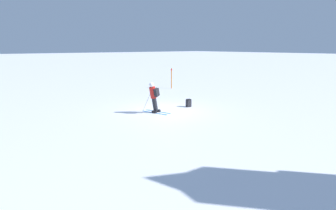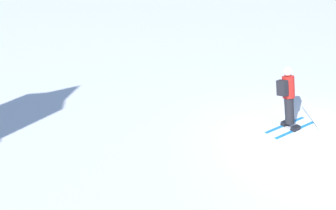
{
  "view_description": "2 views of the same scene",
  "coord_description": "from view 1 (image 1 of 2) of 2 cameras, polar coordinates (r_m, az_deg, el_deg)",
  "views": [
    {
      "loc": [
        9.25,
        11.87,
        3.7
      ],
      "look_at": [
        1.74,
        2.44,
        1.01
      ],
      "focal_mm": 28.0,
      "sensor_mm": 36.0,
      "label": 1
    },
    {
      "loc": [
        -6.53,
        5.63,
        4.99
      ],
      "look_at": [
        1.51,
        3.54,
        0.79
      ],
      "focal_mm": 35.0,
      "sensor_mm": 36.0,
      "label": 2
    }
  ],
  "objects": [
    {
      "name": "trail_marker",
      "position": [
        23.65,
        0.76,
        6.06
      ],
      "size": [
        0.13,
        0.13,
        1.83
      ],
      "color": "orange",
      "rests_on": "ground"
    },
    {
      "name": "spare_backpack",
      "position": [
        16.45,
        4.5,
        0.42
      ],
      "size": [
        0.31,
        0.23,
        0.5
      ],
      "rotation": [
        0.0,
        0.0,
        6.24
      ],
      "color": "black",
      "rests_on": "ground"
    },
    {
      "name": "ground_plane",
      "position": [
        15.49,
        -0.59,
        -1.23
      ],
      "size": [
        300.0,
        300.0,
        0.0
      ],
      "primitive_type": "plane",
      "color": "white"
    },
    {
      "name": "skier",
      "position": [
        14.68,
        -3.09,
        1.96
      ],
      "size": [
        1.27,
        1.76,
        1.81
      ],
      "rotation": [
        0.0,
        0.0,
        0.33
      ],
      "color": "#1E7AC6",
      "rests_on": "ground"
    }
  ]
}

